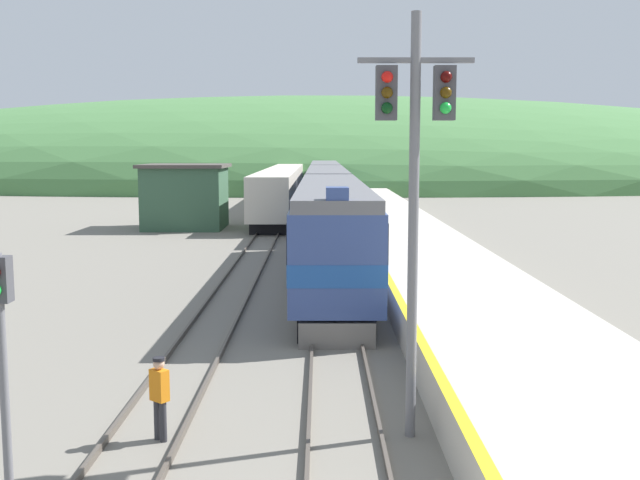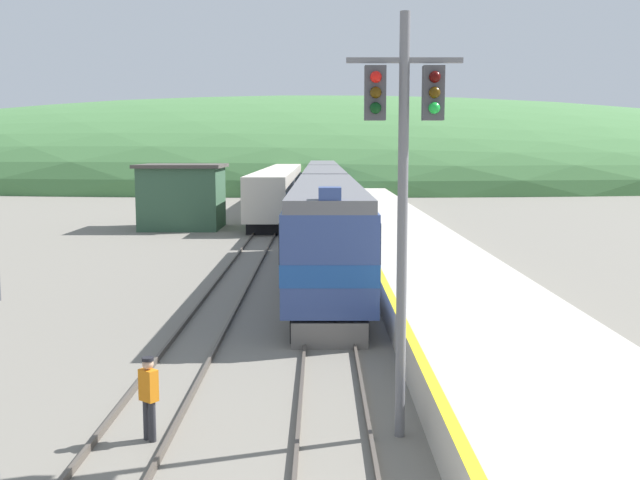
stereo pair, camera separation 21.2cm
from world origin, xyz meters
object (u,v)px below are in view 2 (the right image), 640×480
carriage_second (327,195)px  carriage_third (326,181)px  siding_train (285,188)px  track_worker (152,393)px  signal_mast_main (407,164)px  express_train_lead_car (330,229)px

carriage_second → carriage_third: 22.66m
carriage_third → siding_train: bearing=-125.1°
siding_train → track_worker: bearing=-89.7°
carriage_second → track_worker: (-3.63, -39.71, -1.36)m
carriage_third → track_worker: size_ratio=12.94×
carriage_second → signal_mast_main: 39.63m
carriage_third → siding_train: (-3.95, -5.62, -0.33)m
carriage_second → siding_train: 17.49m
express_train_lead_car → siding_train: bearing=95.7°
carriage_third → carriage_second: bearing=-90.0°
carriage_second → siding_train: (-3.95, 17.03, -0.33)m
carriage_second → siding_train: bearing=103.1°
express_train_lead_car → signal_mast_main: 17.16m
carriage_third → track_worker: carriage_third is taller
express_train_lead_car → carriage_third: express_train_lead_car is taller
carriage_third → signal_mast_main: 62.23m
track_worker → siding_train: bearing=90.3°
express_train_lead_car → siding_train: (-3.95, 39.68, -0.35)m
express_train_lead_car → carriage_second: bearing=90.0°
siding_train → track_worker: (0.32, -56.74, -1.03)m
siding_train → carriage_second: bearing=-76.9°
carriage_third → signal_mast_main: signal_mast_main is taller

